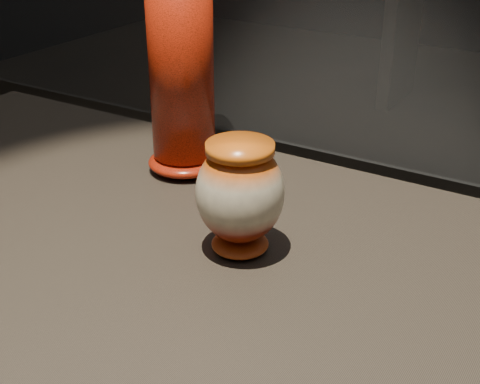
% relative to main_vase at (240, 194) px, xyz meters
% --- Properties ---
extents(main_vase, '(0.14, 0.14, 0.17)m').
position_rel_main_vase_xyz_m(main_vase, '(0.00, 0.00, 0.00)').
color(main_vase, maroon).
rests_on(main_vase, display_plinth).
extents(tall_vase, '(0.15, 0.15, 0.42)m').
position_rel_main_vase_xyz_m(tall_vase, '(-0.23, 0.19, 0.11)').
color(tall_vase, red).
rests_on(tall_vase, display_plinth).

